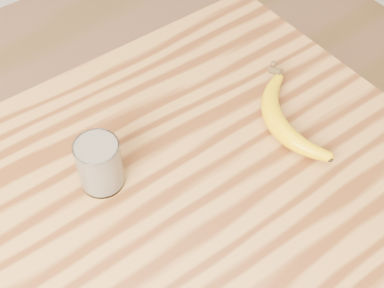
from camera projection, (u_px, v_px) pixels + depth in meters
room at (94, 4)px, 0.60m from camera, size 4.04×4.04×2.70m
table at (136, 252)px, 1.04m from camera, size 1.20×0.80×0.90m
smoothie_glass at (99, 164)px, 0.95m from camera, size 0.08×0.08×0.10m
banana at (275, 122)px, 1.06m from camera, size 0.22×0.36×0.04m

